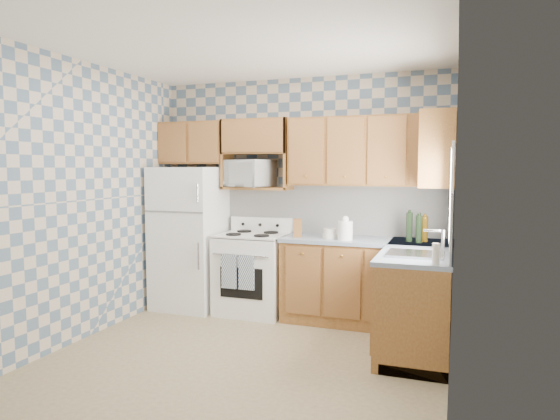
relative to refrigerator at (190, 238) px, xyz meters
The scene contains 29 objects.
floor 1.97m from the refrigerator, 44.43° to the right, with size 3.40×3.40×0.00m, color #776648.
back_wall 1.42m from the refrigerator, 15.35° to the left, with size 3.40×0.02×2.70m, color slate.
right_wall 3.27m from the refrigerator, 22.79° to the right, with size 0.02×3.20×2.70m, color slate.
backsplash_back 1.75m from the refrigerator, 11.47° to the left, with size 2.60×0.01×0.56m, color white.
backsplash_right 3.02m from the refrigerator, ahead, with size 0.01×1.60×0.56m, color white.
refrigerator is the anchor object (origin of this frame).
stove_body 0.89m from the refrigerator, ahead, with size 0.76×0.65×0.90m, color white.
cooktop 0.81m from the refrigerator, ahead, with size 0.76×0.65×0.03m, color silver.
backguard 0.87m from the refrigerator, 20.44° to the left, with size 0.76×0.08×0.17m, color white.
dish_towel_left 0.80m from the refrigerator, 25.53° to the right, with size 0.18×0.03×0.38m, color navy.
dish_towel_right 0.98m from the refrigerator, 20.08° to the right, with size 0.18×0.03×0.38m, color navy.
base_cabinets_back 2.14m from the refrigerator, ahead, with size 1.75×0.60×0.88m, color brown.
base_cabinets_right 2.74m from the refrigerator, ahead, with size 0.60×1.60×0.88m, color brown.
countertop_back 2.10m from the refrigerator, ahead, with size 1.77×0.63×0.04m, color slate.
countertop_right 2.71m from the refrigerator, ahead, with size 0.63×1.60×0.04m, color slate.
upper_cabinets_back 2.34m from the refrigerator, ahead, with size 1.75×0.33×0.74m, color brown.
upper_cabinets_fridge 1.15m from the refrigerator, 94.64° to the left, with size 0.82×0.33×0.50m, color brown.
upper_cabinets_right 2.99m from the refrigerator, ahead, with size 0.33×0.70×0.74m, color brown.
microwave_shelf 1.02m from the refrigerator, 12.94° to the left, with size 0.80×0.33×0.03m, color brown.
microwave 1.04m from the refrigerator, 11.83° to the left, with size 0.57×0.39×0.32m, color white.
sink 2.79m from the refrigerator, 16.65° to the right, with size 0.48×0.40×0.03m, color #B7B7BC.
window 3.13m from the refrigerator, 15.12° to the right, with size 0.02×0.66×0.86m, color white.
bottle_0 2.56m from the refrigerator, ahead, with size 0.07×0.07×0.30m, color black.
bottle_1 2.66m from the refrigerator, ahead, with size 0.07×0.07×0.28m, color black.
bottle_2 2.71m from the refrigerator, ahead, with size 0.07×0.07×0.26m, color #5F410C.
knife_block 1.38m from the refrigerator, ahead, with size 0.09×0.09×0.20m, color brown.
electric_kettle 1.92m from the refrigerator, ahead, with size 0.16×0.16×0.20m, color white.
food_containers 1.73m from the refrigerator, ahead, with size 0.16×0.16×0.11m, color silver, non-canonical shape.
soap_bottle 3.10m from the refrigerator, 22.79° to the right, with size 0.06×0.06×0.17m, color silver.
Camera 1 is at (1.72, -3.95, 1.67)m, focal length 32.00 mm.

